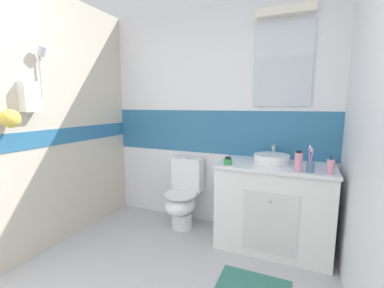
# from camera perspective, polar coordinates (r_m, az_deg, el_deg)

# --- Properties ---
(ground_plane) EXTENTS (3.20, 3.48, 0.04)m
(ground_plane) POSITION_cam_1_polar(r_m,az_deg,el_deg) (2.34, -6.17, -29.08)
(ground_plane) COLOR #B2B2B7
(wall_back_tiled) EXTENTS (3.20, 0.20, 2.50)m
(wall_back_tiled) POSITION_cam_1_polar(r_m,az_deg,el_deg) (3.00, 5.53, 5.82)
(wall_back_tiled) COLOR white
(wall_back_tiled) RESTS_ON ground_plane
(wall_left_shower_alcove) EXTENTS (0.27, 3.48, 2.50)m
(wall_left_shower_alcove) POSITION_cam_1_polar(r_m,az_deg,el_deg) (2.79, -31.64, 4.10)
(wall_left_shower_alcove) COLOR beige
(wall_left_shower_alcove) RESTS_ON ground_plane
(vanity_cabinet) EXTENTS (1.07, 0.58, 0.85)m
(vanity_cabinet) POSITION_cam_1_polar(r_m,az_deg,el_deg) (2.72, 17.67, -13.03)
(vanity_cabinet) COLOR white
(vanity_cabinet) RESTS_ON ground_plane
(sink_basin) EXTENTS (0.34, 0.38, 0.16)m
(sink_basin) POSITION_cam_1_polar(r_m,az_deg,el_deg) (2.61, 17.35, -3.07)
(sink_basin) COLOR white
(sink_basin) RESTS_ON vanity_cabinet
(toilet) EXTENTS (0.37, 0.50, 0.81)m
(toilet) POSITION_cam_1_polar(r_m,az_deg,el_deg) (3.02, -1.98, -11.44)
(toilet) COLOR white
(toilet) RESTS_ON ground_plane
(toothbrush_cup) EXTENTS (0.06, 0.06, 0.23)m
(toothbrush_cup) POSITION_cam_1_polar(r_m,az_deg,el_deg) (2.38, 24.95, -4.41)
(toothbrush_cup) COLOR #4C7299
(toothbrush_cup) RESTS_ON vanity_cabinet
(soap_dispenser) EXTENTS (0.06, 0.06, 0.16)m
(soap_dispenser) POSITION_cam_1_polar(r_m,az_deg,el_deg) (2.38, 28.55, -4.50)
(soap_dispenser) COLOR pink
(soap_dispenser) RESTS_ON vanity_cabinet
(mouthwash_bottle) EXTENTS (0.07, 0.07, 0.18)m
(mouthwash_bottle) POSITION_cam_1_polar(r_m,az_deg,el_deg) (2.36, 22.70, -3.63)
(mouthwash_bottle) COLOR pink
(mouthwash_bottle) RESTS_ON vanity_cabinet
(hair_gel_jar) EXTENTS (0.08, 0.08, 0.07)m
(hair_gel_jar) POSITION_cam_1_polar(r_m,az_deg,el_deg) (2.46, 8.03, -3.82)
(hair_gel_jar) COLOR green
(hair_gel_jar) RESTS_ON vanity_cabinet
(bath_mat) EXTENTS (0.56, 0.39, 0.01)m
(bath_mat) POSITION_cam_1_polar(r_m,az_deg,el_deg) (2.32, 13.53, -28.85)
(bath_mat) COLOR #337266
(bath_mat) RESTS_ON ground_plane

